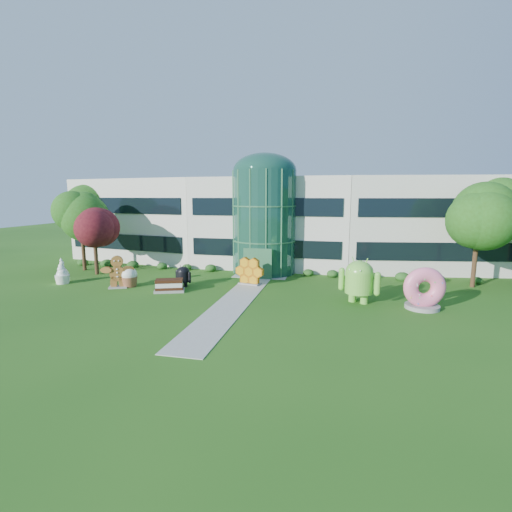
% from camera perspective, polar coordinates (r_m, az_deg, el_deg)
% --- Properties ---
extents(ground, '(140.00, 140.00, 0.00)m').
position_cam_1_polar(ground, '(25.31, -4.22, -7.93)').
color(ground, '#215114').
rests_on(ground, ground).
extents(building, '(46.00, 15.00, 9.30)m').
position_cam_1_polar(building, '(41.81, 2.97, 5.40)').
color(building, beige).
rests_on(building, ground).
extents(atrium, '(6.00, 6.00, 9.80)m').
position_cam_1_polar(atrium, '(35.91, 1.32, 5.17)').
color(atrium, '#194738').
rests_on(atrium, ground).
extents(walkway, '(2.40, 20.00, 0.04)m').
position_cam_1_polar(walkway, '(27.14, -2.98, -6.68)').
color(walkway, '#9E9E93').
rests_on(walkway, ground).
extents(tree_red, '(4.00, 4.00, 6.00)m').
position_cam_1_polar(tree_red, '(38.33, -23.52, 1.80)').
color(tree_red, '#3F0C14').
rests_on(tree_red, ground).
extents(trees_backdrop, '(52.00, 8.00, 8.40)m').
position_cam_1_polar(trees_backdrop, '(36.94, 1.62, 4.19)').
color(trees_backdrop, '#254F13').
rests_on(trees_backdrop, ground).
extents(android_green, '(3.69, 3.14, 3.54)m').
position_cam_1_polar(android_green, '(26.96, 15.58, -3.29)').
color(android_green, '#6EC53F').
rests_on(android_green, ground).
extents(android_black, '(2.04, 1.70, 1.98)m').
position_cam_1_polar(android_black, '(31.36, -11.15, -2.84)').
color(android_black, black).
rests_on(android_black, ground).
extents(donut, '(2.94, 1.74, 2.88)m').
position_cam_1_polar(donut, '(27.07, 24.37, -4.46)').
color(donut, '#E3568A').
rests_on(donut, ground).
extents(gingerbread, '(3.12, 2.20, 2.69)m').
position_cam_1_polar(gingerbread, '(32.33, -20.53, -2.25)').
color(gingerbread, brown).
rests_on(gingerbread, ground).
extents(ice_cream_sandwich, '(2.55, 1.86, 1.02)m').
position_cam_1_polar(ice_cream_sandwich, '(29.92, -13.19, -4.44)').
color(ice_cream_sandwich, black).
rests_on(ice_cream_sandwich, ground).
extents(honeycomb, '(2.83, 1.52, 2.11)m').
position_cam_1_polar(honeycomb, '(31.35, -0.98, -2.54)').
color(honeycomb, orange).
rests_on(honeycomb, ground).
extents(froyo, '(1.55, 1.55, 2.21)m').
position_cam_1_polar(froyo, '(35.87, -27.70, -2.03)').
color(froyo, white).
rests_on(froyo, ground).
extents(cupcake, '(1.48, 1.48, 1.66)m').
position_cam_1_polar(cupcake, '(32.47, -18.92, -3.04)').
color(cupcake, white).
rests_on(cupcake, ground).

